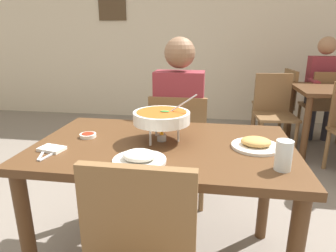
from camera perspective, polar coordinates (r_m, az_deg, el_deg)
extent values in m
cube|color=beige|center=(4.78, 6.24, 19.32)|extent=(10.00, 0.10, 3.00)
cube|color=#4C3823|center=(5.00, -10.92, 22.81)|extent=(0.44, 0.03, 0.56)
cube|color=#51331C|center=(1.54, -0.86, -4.12)|extent=(1.34, 0.82, 0.04)
cylinder|color=#51331C|center=(1.66, -25.71, -19.55)|extent=(0.07, 0.07, 0.73)
cylinder|color=#51331C|center=(2.18, -15.41, -9.27)|extent=(0.07, 0.07, 0.73)
cylinder|color=#51331C|center=(2.04, 18.47, -11.49)|extent=(0.07, 0.07, 0.73)
cube|color=brown|center=(2.39, 2.36, -4.43)|extent=(0.44, 0.44, 0.03)
cube|color=brown|center=(2.12, 1.83, -0.36)|extent=(0.42, 0.04, 0.45)
cylinder|color=brown|center=(2.64, 6.92, -7.68)|extent=(0.04, 0.04, 0.42)
cylinder|color=brown|center=(2.67, -1.31, -7.21)|extent=(0.04, 0.04, 0.42)
cylinder|color=brown|center=(2.30, 6.55, -11.63)|extent=(0.04, 0.04, 0.42)
cylinder|color=brown|center=(2.34, -2.97, -11.00)|extent=(0.04, 0.04, 0.42)
cylinder|color=#2D2D38|center=(2.48, 4.68, -8.90)|extent=(0.10, 0.10, 0.45)
cylinder|color=#2D2D38|center=(2.50, 0.05, -8.62)|extent=(0.10, 0.10, 0.45)
cube|color=#2D2D38|center=(2.34, 2.33, -2.90)|extent=(0.32, 0.32, 0.12)
cube|color=maroon|center=(2.18, 2.19, 4.07)|extent=(0.36, 0.20, 0.50)
sphere|color=#846047|center=(2.12, 2.31, 14.12)|extent=(0.22, 0.22, 0.22)
cylinder|color=maroon|center=(2.37, 6.59, 3.82)|extent=(0.08, 0.28, 0.08)
cylinder|color=maroon|center=(2.40, -1.07, 4.11)|extent=(0.08, 0.28, 0.08)
cube|color=brown|center=(1.09, -6.03, -18.63)|extent=(0.42, 0.04, 0.45)
cylinder|color=silver|center=(1.54, 2.04, -1.32)|extent=(0.01, 0.01, 0.10)
cylinder|color=silver|center=(1.64, -2.33, -0.23)|extent=(0.01, 0.01, 0.10)
cylinder|color=silver|center=(1.49, -3.47, -2.00)|extent=(0.01, 0.01, 0.10)
torus|color=silver|center=(1.54, -1.26, 0.61)|extent=(0.21, 0.21, 0.01)
cylinder|color=#B2B2B7|center=(1.57, -1.24, -2.27)|extent=(0.05, 0.05, 0.04)
cone|color=orange|center=(1.56, -1.25, -1.16)|extent=(0.02, 0.02, 0.04)
cylinder|color=white|center=(1.53, -1.27, 1.69)|extent=(0.30, 0.30, 0.06)
cylinder|color=#B75119|center=(1.53, -1.27, 2.59)|extent=(0.26, 0.26, 0.01)
ellipsoid|color=#388433|center=(1.52, -0.53, 2.89)|extent=(0.05, 0.03, 0.01)
cylinder|color=silver|center=(1.52, 2.19, 3.92)|extent=(0.18, 0.01, 0.13)
cylinder|color=white|center=(1.32, -5.59, -6.74)|extent=(0.24, 0.24, 0.01)
ellipsoid|color=white|center=(1.31, -5.62, -5.72)|extent=(0.15, 0.13, 0.04)
cylinder|color=white|center=(1.54, 16.73, -3.84)|extent=(0.24, 0.24, 0.01)
ellipsoid|color=tan|center=(1.53, 16.82, -2.95)|extent=(0.15, 0.13, 0.04)
cylinder|color=white|center=(1.68, -15.38, -1.80)|extent=(0.09, 0.09, 0.02)
cylinder|color=maroon|center=(1.68, -15.40, -1.51)|extent=(0.07, 0.07, 0.01)
cube|color=white|center=(1.55, -21.76, -4.16)|extent=(0.13, 0.10, 0.02)
cube|color=silver|center=(1.52, -23.33, -4.90)|extent=(0.07, 0.16, 0.01)
cube|color=silver|center=(1.50, -21.69, -5.07)|extent=(0.04, 0.17, 0.01)
cylinder|color=silver|center=(1.31, 21.67, -5.35)|extent=(0.07, 0.07, 0.13)
cylinder|color=gold|center=(1.32, 21.57, -6.16)|extent=(0.06, 0.06, 0.08)
cylinder|color=#51331C|center=(3.35, 25.32, -0.95)|extent=(0.07, 0.07, 0.73)
cylinder|color=#51331C|center=(3.98, 22.72, 2.06)|extent=(0.07, 0.07, 0.73)
cube|color=brown|center=(4.31, 27.66, 3.44)|extent=(0.46, 0.46, 0.03)
cube|color=brown|center=(4.09, 29.11, 6.03)|extent=(0.42, 0.06, 0.45)
cylinder|color=brown|center=(4.60, 28.63, 1.17)|extent=(0.04, 0.04, 0.42)
cylinder|color=brown|center=(4.47, 24.15, 1.35)|extent=(0.04, 0.04, 0.42)
cylinder|color=brown|center=(4.12, 25.71, -0.09)|extent=(0.04, 0.04, 0.42)
cylinder|color=brown|center=(3.38, 28.57, -4.09)|extent=(0.04, 0.04, 0.42)
cube|color=brown|center=(4.11, 19.67, 3.83)|extent=(0.48, 0.48, 0.03)
cube|color=brown|center=(4.13, 22.68, 6.97)|extent=(0.08, 0.42, 0.45)
cylinder|color=brown|center=(4.29, 16.26, 1.59)|extent=(0.04, 0.04, 0.42)
cylinder|color=brown|center=(3.94, 17.44, 0.10)|extent=(0.04, 0.04, 0.42)
cylinder|color=brown|center=(4.40, 21.09, 1.47)|extent=(0.04, 0.04, 0.42)
cylinder|color=brown|center=(4.05, 22.66, 0.01)|extent=(0.04, 0.04, 0.42)
cube|color=brown|center=(3.54, 20.20, 1.74)|extent=(0.48, 0.48, 0.03)
cube|color=brown|center=(3.68, 19.75, 6.18)|extent=(0.42, 0.08, 0.45)
cylinder|color=brown|center=(3.38, 17.59, -2.70)|extent=(0.04, 0.04, 0.42)
cylinder|color=brown|center=(3.49, 23.65, -2.74)|extent=(0.04, 0.04, 0.42)
cylinder|color=brown|center=(3.73, 16.28, -0.73)|extent=(0.04, 0.04, 0.42)
cylinder|color=brown|center=(3.83, 21.83, -0.82)|extent=(0.04, 0.04, 0.42)
cylinder|color=#2D2D38|center=(4.25, 26.08, 0.54)|extent=(0.10, 0.10, 0.45)
cylinder|color=#2D2D38|center=(4.31, 28.61, 0.41)|extent=(0.10, 0.10, 0.45)
cube|color=#2D2D38|center=(4.25, 27.71, 4.31)|extent=(0.32, 0.32, 0.12)
cube|color=maroon|center=(4.28, 27.96, 8.59)|extent=(0.36, 0.20, 0.50)
sphere|color=#A57756|center=(4.25, 28.69, 13.63)|extent=(0.22, 0.22, 0.22)
cylinder|color=maroon|center=(4.05, 26.59, 7.67)|extent=(0.08, 0.28, 0.08)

